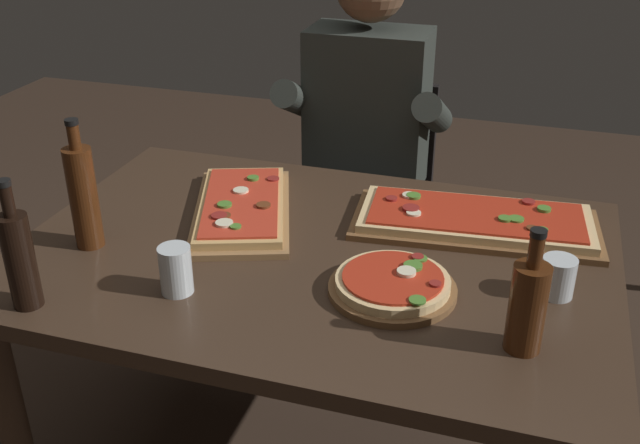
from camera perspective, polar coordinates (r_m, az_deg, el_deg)
The scene contains 11 objects.
dining_table at distance 1.80m, azimuth -0.48°, elevation -4.80°, with size 1.40×0.96×0.74m.
pizza_rectangular_front at distance 1.89m, azimuth 11.86°, elevation 0.10°, with size 0.63×0.33×0.05m.
pizza_rectangular_left at distance 1.92m, azimuth -6.05°, elevation 1.12°, with size 0.39×0.54×0.05m.
pizza_round_far at distance 1.59m, azimuth 5.64°, elevation -4.84°, with size 0.28×0.28×0.05m.
wine_bottle_dark at distance 1.62m, azimuth -22.17°, elevation -2.57°, with size 0.06×0.06×0.29m.
oil_bottle_amber at distance 1.80m, azimuth -17.79°, elevation 1.98°, with size 0.07×0.07×0.32m.
vinegar_bottle_green at distance 1.43m, azimuth 15.72°, elevation -6.17°, with size 0.07×0.07×0.26m.
tumbler_near_camera at distance 1.64m, azimuth 17.87°, elevation -4.07°, with size 0.07×0.07×0.09m.
tumbler_far_side at distance 1.60m, azimuth -11.04°, elevation -3.84°, with size 0.07×0.07×0.11m.
diner_chair at distance 2.62m, azimuth 3.86°, elevation 2.00°, with size 0.44×0.44×0.87m.
seated_diner at distance 2.41m, azimuth 3.36°, elevation 6.34°, with size 0.53×0.41×1.33m.
Camera 1 is at (0.47, -1.45, 1.60)m, focal length 41.50 mm.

